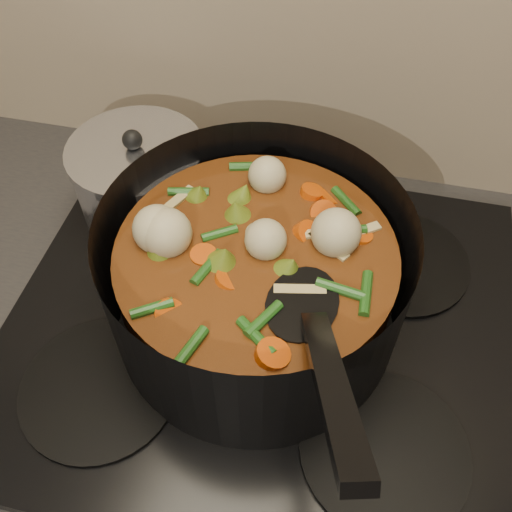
# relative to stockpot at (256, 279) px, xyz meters

# --- Properties ---
(counter) EXTENTS (2.64, 0.64, 0.91)m
(counter) POSITION_rel_stockpot_xyz_m (0.01, -0.00, -0.55)
(counter) COLOR brown
(counter) RESTS_ON ground
(stovetop) EXTENTS (0.62, 0.54, 0.03)m
(stovetop) POSITION_rel_stockpot_xyz_m (0.01, -0.00, -0.09)
(stovetop) COLOR black
(stovetop) RESTS_ON counter
(stockpot) EXTENTS (0.36, 0.45, 0.25)m
(stockpot) POSITION_rel_stockpot_xyz_m (0.00, 0.00, 0.00)
(stockpot) COLOR black
(stockpot) RESTS_ON stovetop
(saucepan) EXTENTS (0.18, 0.18, 0.15)m
(saucepan) POSITION_rel_stockpot_xyz_m (-0.19, 0.14, -0.02)
(saucepan) COLOR silver
(saucepan) RESTS_ON stovetop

